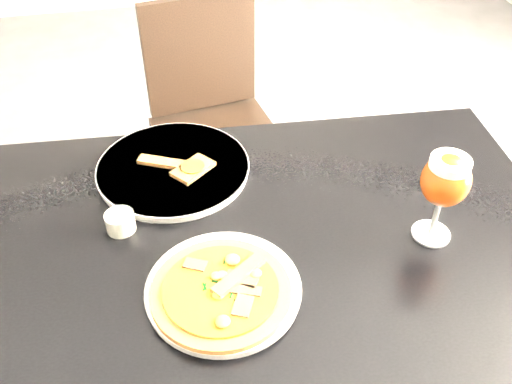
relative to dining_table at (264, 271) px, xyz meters
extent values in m
cube|color=black|center=(0.00, 0.00, 0.08)|extent=(1.25, 0.87, 0.03)
cylinder|color=black|center=(-0.52, 0.37, -0.30)|extent=(0.05, 0.05, 0.72)
cylinder|color=black|center=(0.56, 0.31, -0.30)|extent=(0.05, 0.05, 0.72)
cube|color=black|center=(0.02, 0.79, -0.24)|extent=(0.45, 0.45, 0.04)
cylinder|color=black|center=(-0.11, 0.61, -0.46)|extent=(0.03, 0.03, 0.41)
cylinder|color=black|center=(0.20, 0.66, -0.46)|extent=(0.03, 0.03, 0.41)
cylinder|color=black|center=(-0.16, 0.93, -0.46)|extent=(0.03, 0.03, 0.41)
cylinder|color=black|center=(0.15, 0.98, -0.46)|extent=(0.03, 0.03, 0.41)
cube|color=black|center=(-0.01, 0.97, 0.00)|extent=(0.38, 0.09, 0.40)
cylinder|color=silver|center=(-0.10, -0.11, 0.10)|extent=(0.33, 0.33, 0.01)
cylinder|color=brown|center=(-0.11, -0.13, 0.11)|extent=(0.25, 0.25, 0.01)
cylinder|color=#B9580F|center=(-0.11, -0.13, 0.12)|extent=(0.20, 0.20, 0.01)
cube|color=#432D1D|center=(-0.08, -0.13, 0.12)|extent=(0.05, 0.02, 0.00)
cube|color=#432D1D|center=(-0.11, -0.08, 0.12)|extent=(0.02, 0.05, 0.00)
cube|color=#432D1D|center=(-0.17, -0.13, 0.12)|extent=(0.05, 0.02, 0.00)
cube|color=#432D1D|center=(-0.11, -0.15, 0.12)|extent=(0.02, 0.05, 0.00)
ellipsoid|color=gold|center=(-0.09, -0.12, 0.12)|extent=(0.02, 0.02, 0.01)
ellipsoid|color=gold|center=(-0.10, -0.06, 0.12)|extent=(0.02, 0.02, 0.01)
ellipsoid|color=gold|center=(-0.12, -0.12, 0.12)|extent=(0.02, 0.02, 0.01)
ellipsoid|color=gold|center=(-0.16, -0.16, 0.12)|extent=(0.02, 0.02, 0.01)
ellipsoid|color=gold|center=(-0.11, -0.14, 0.12)|extent=(0.02, 0.02, 0.01)
ellipsoid|color=gold|center=(-0.05, -0.16, 0.12)|extent=(0.02, 0.02, 0.01)
cube|color=#0B3F0D|center=(-0.10, -0.11, 0.12)|extent=(0.01, 0.02, 0.00)
cube|color=#0B3F0D|center=(-0.12, -0.09, 0.12)|extent=(0.01, 0.02, 0.00)
cube|color=#0B3F0D|center=(-0.16, -0.08, 0.12)|extent=(0.01, 0.01, 0.00)
cube|color=#0B3F0D|center=(-0.13, -0.12, 0.12)|extent=(0.02, 0.00, 0.00)
cube|color=#0B3F0D|center=(-0.15, -0.15, 0.12)|extent=(0.02, 0.01, 0.00)
cube|color=#0B3F0D|center=(-0.11, -0.14, 0.12)|extent=(0.01, 0.02, 0.00)
cube|color=#0B3F0D|center=(-0.10, -0.16, 0.12)|extent=(0.01, 0.02, 0.00)
cube|color=#0B3F0D|center=(-0.05, -0.17, 0.12)|extent=(0.01, 0.01, 0.00)
cube|color=#0B3F0D|center=(-0.08, -0.13, 0.12)|extent=(0.02, 0.00, 0.00)
cube|color=#0B3F0D|center=(-0.06, -0.10, 0.12)|extent=(0.02, 0.01, 0.00)
cube|color=brown|center=(-0.08, -0.10, 0.13)|extent=(0.11, 0.09, 0.01)
cylinder|color=silver|center=(-0.15, 0.25, 0.10)|extent=(0.39, 0.39, 0.02)
cube|color=brown|center=(-0.18, 0.26, 0.11)|extent=(0.11, 0.07, 0.01)
cube|color=brown|center=(-0.11, 0.22, 0.11)|extent=(0.11, 0.10, 0.01)
cylinder|color=#B9580F|center=(-0.11, 0.22, 0.12)|extent=(0.05, 0.05, 0.00)
cube|color=brown|center=(-0.12, 0.12, 0.09)|extent=(0.11, 0.03, 0.01)
cylinder|color=beige|center=(-0.27, 0.09, 0.11)|extent=(0.06, 0.06, 0.04)
cylinder|color=gold|center=(-0.27, 0.09, 0.12)|extent=(0.05, 0.05, 0.01)
cylinder|color=#B2B6BB|center=(0.33, -0.05, 0.09)|extent=(0.08, 0.08, 0.01)
cylinder|color=#B2B6BB|center=(0.33, -0.05, 0.14)|extent=(0.01, 0.01, 0.08)
ellipsoid|color=#8B340D|center=(0.33, -0.05, 0.23)|extent=(0.09, 0.09, 0.10)
cylinder|color=white|center=(0.33, -0.05, 0.27)|extent=(0.07, 0.07, 0.02)
camera|label=1|loc=(-0.17, -0.76, 0.89)|focal=40.00mm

